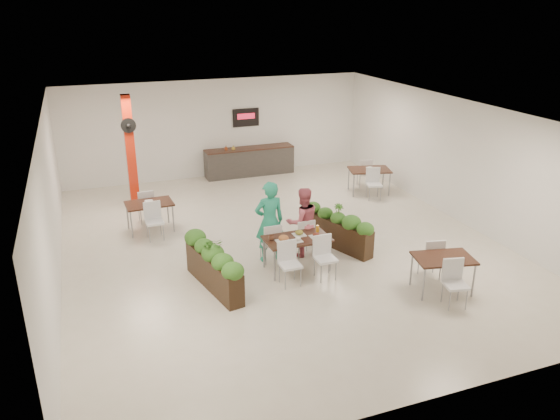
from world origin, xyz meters
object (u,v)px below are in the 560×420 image
object	(u,v)px
planter_left	(213,264)
red_column	(130,151)
main_table	(297,243)
side_table_a	(149,207)
planter_right	(338,227)
side_table_c	(443,263)
service_counter	(249,161)
diner_woman	(303,222)
diner_man	(269,222)
side_table_b	(369,173)

from	to	relation	value
planter_left	red_column	bearing A→B (deg)	100.14
red_column	main_table	world-z (taller)	red_column
side_table_a	planter_right	bearing A→B (deg)	-35.02
side_table_a	side_table_c	bearing A→B (deg)	-48.43
service_counter	side_table_a	size ratio (longest dim) A/B	1.83
planter_right	side_table_c	distance (m)	2.86
diner_woman	planter_right	bearing A→B (deg)	-174.03
planter_right	side_table_a	size ratio (longest dim) A/B	1.20
red_column	service_counter	distance (m)	4.56
service_counter	main_table	bearing A→B (deg)	-99.24
planter_left	diner_man	bearing A→B (deg)	28.87
service_counter	side_table_a	world-z (taller)	service_counter
red_column	diner_man	distance (m)	5.22
diner_woman	service_counter	bearing A→B (deg)	-96.97
diner_man	side_table_c	size ratio (longest dim) A/B	1.12
main_table	planter_left	size ratio (longest dim) A/B	0.78
side_table_a	side_table_c	world-z (taller)	same
diner_woman	side_table_b	size ratio (longest dim) A/B	0.97
red_column	diner_woman	xyz separation A→B (m)	(3.26, -4.55, -0.83)
planter_left	service_counter	bearing A→B (deg)	67.23
planter_right	side_table_c	size ratio (longest dim) A/B	1.18
diner_man	side_table_c	world-z (taller)	diner_man
diner_man	diner_woman	bearing A→B (deg)	179.61
red_column	side_table_c	xyz separation A→B (m)	(5.24, -7.10, -1.02)
service_counter	planter_right	world-z (taller)	service_counter
planter_left	planter_right	world-z (taller)	planter_left
main_table	side_table_c	bearing A→B (deg)	-38.52
red_column	planter_right	world-z (taller)	red_column
main_table	diner_man	size ratio (longest dim) A/B	0.87
service_counter	diner_man	bearing A→B (deg)	-103.51
planter_right	diner_woman	bearing A→B (deg)	-173.64
red_column	diner_man	xyz separation A→B (m)	(2.46, -4.55, -0.71)
service_counter	side_table_c	bearing A→B (deg)	-82.13
diner_man	planter_right	xyz separation A→B (m)	(1.75, 0.11, -0.42)
red_column	planter_left	size ratio (longest dim) A/B	1.53
diner_man	side_table_b	size ratio (longest dim) A/B	1.12
main_table	service_counter	bearing A→B (deg)	80.76
red_column	side_table_a	bearing A→B (deg)	-84.65
main_table	diner_woman	distance (m)	0.79
diner_woman	diner_man	bearing A→B (deg)	-0.39
diner_woman	side_table_c	size ratio (longest dim) A/B	0.97
red_column	main_table	size ratio (longest dim) A/B	1.97
red_column	side_table_b	size ratio (longest dim) A/B	1.91
service_counter	side_table_c	xyz separation A→B (m)	(1.24, -8.97, 0.13)
red_column	side_table_b	bearing A→B (deg)	-9.77
side_table_c	main_table	bearing A→B (deg)	153.47
planter_right	side_table_b	xyz separation A→B (m)	(2.66, 3.26, 0.12)
side_table_b	side_table_c	xyz separation A→B (m)	(-1.63, -5.92, -0.01)
red_column	diner_woman	size ratio (longest dim) A/B	1.96
red_column	diner_man	world-z (taller)	red_column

